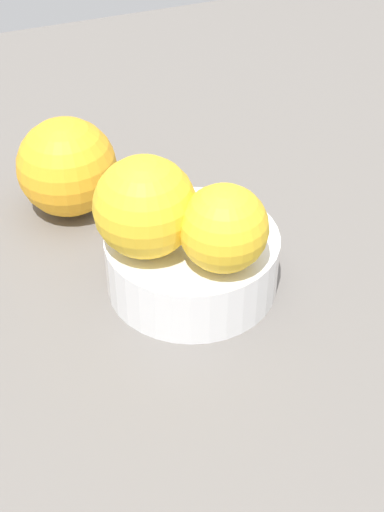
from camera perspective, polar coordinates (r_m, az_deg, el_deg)
ground_plane at (r=58.09cm, az=0.00°, el=-2.88°), size 110.00×110.00×2.00cm
fruit_bowl at (r=55.97cm, az=0.00°, el=-0.46°), size 13.24×13.24×4.65cm
orange_in_bowl_0 at (r=50.13cm, az=2.50°, el=2.18°), size 6.30×6.30×6.30cm
orange_in_bowl_1 at (r=51.10cm, az=-3.63°, el=3.73°), size 7.41×7.41×7.41cm
orange_loose_0 at (r=63.80cm, az=-9.75°, el=6.86°), size 8.61×8.61×8.61cm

